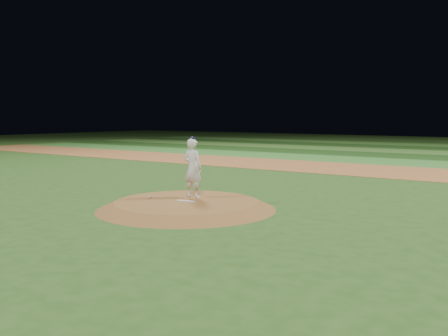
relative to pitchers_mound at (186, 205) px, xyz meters
The scene contains 10 objects.
ground 0.12m from the pitchers_mound, ahead, with size 120.00×120.00×0.00m, color #29501A.
infield_dirt_band 14.00m from the pitchers_mound, 90.00° to the left, with size 70.00×6.00×0.02m, color #9C5F30.
outfield_stripe_0 19.50m from the pitchers_mound, 90.00° to the left, with size 70.00×5.00×0.02m, color #377B2C.
outfield_stripe_1 24.50m from the pitchers_mound, 90.00° to the left, with size 70.00×5.00×0.02m, color #1D4516.
outfield_stripe_2 29.50m from the pitchers_mound, 90.00° to the left, with size 70.00×5.00×0.02m, color #40752A.
outfield_stripe_3 34.50m from the pitchers_mound, 90.00° to the left, with size 70.00×5.00×0.02m, color #1C4115.
pitchers_mound is the anchor object (origin of this frame).
pitching_rubber 0.18m from the pitchers_mound, 58.18° to the right, with size 0.62×0.15×0.03m, color beige.
rosin_bag 1.34m from the pitchers_mound, 168.67° to the right, with size 0.11×0.11×0.06m, color beige.
pitcher_on_mound 1.29m from the pitchers_mound, 112.41° to the left, with size 0.70×0.46×1.95m.
Camera 1 is at (9.70, -11.68, 2.86)m, focal length 40.00 mm.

